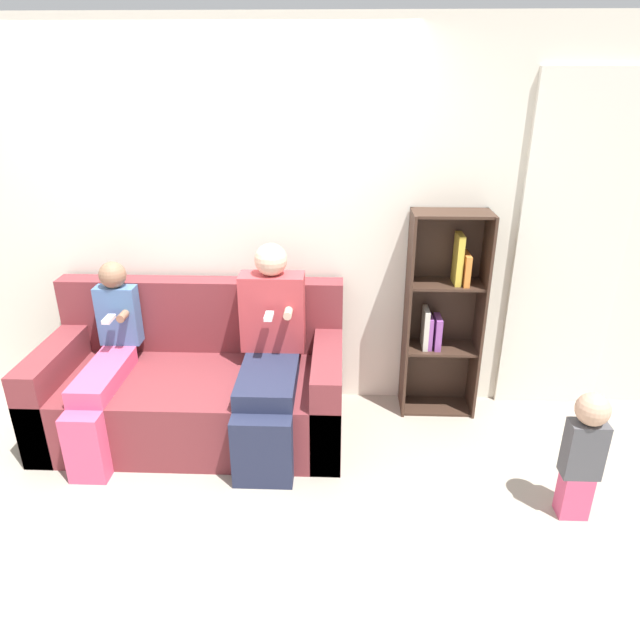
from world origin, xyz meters
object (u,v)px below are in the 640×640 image
at_px(adult_seated, 269,351).
at_px(bookshelf, 442,312).
at_px(couch, 196,388).
at_px(child_seated, 105,363).
at_px(toddler_standing, 584,451).

xyz_separation_m(adult_seated, bookshelf, (1.13, 0.44, 0.09)).
height_order(couch, child_seated, child_seated).
relative_size(couch, toddler_standing, 2.55).
xyz_separation_m(child_seated, bookshelf, (2.16, 0.49, 0.18)).
xyz_separation_m(couch, adult_seated, (0.51, -0.10, 0.34)).
bearing_deg(adult_seated, couch, 169.38).
xyz_separation_m(child_seated, toddler_standing, (2.74, -0.61, -0.14)).
xyz_separation_m(toddler_standing, bookshelf, (-0.58, 1.10, 0.31)).
height_order(couch, bookshelf, bookshelf).
bearing_deg(couch, adult_seated, -10.62).
distance_m(adult_seated, child_seated, 1.03).
distance_m(couch, child_seated, 0.59).
bearing_deg(child_seated, bookshelf, 12.73).
relative_size(adult_seated, child_seated, 1.13).
distance_m(adult_seated, bookshelf, 1.21).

